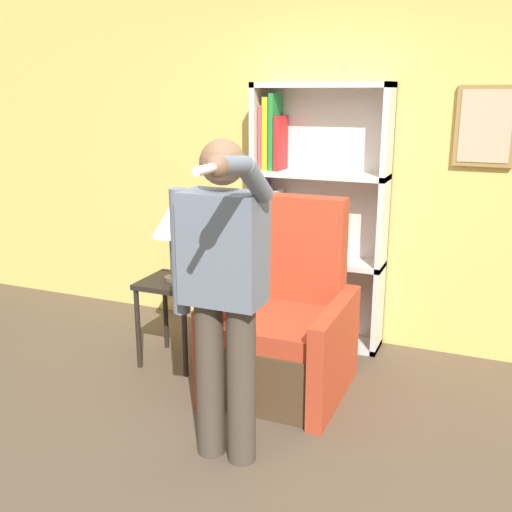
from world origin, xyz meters
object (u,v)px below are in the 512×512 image
(side_table, at_px, (174,295))
(table_lamp, at_px, (171,222))
(person_standing, at_px, (223,287))
(armchair, at_px, (285,333))
(bookcase, at_px, (306,219))

(side_table, height_order, table_lamp, table_lamp)
(person_standing, relative_size, side_table, 2.73)
(side_table, distance_m, table_lamp, 0.53)
(armchair, height_order, person_standing, person_standing)
(person_standing, bearing_deg, table_lamp, 131.99)
(side_table, bearing_deg, armchair, -3.24)
(table_lamp, bearing_deg, side_table, 135.00)
(bookcase, relative_size, table_lamp, 3.67)
(armchair, xyz_separation_m, person_standing, (-0.01, -0.89, 0.59))
(person_standing, distance_m, side_table, 1.34)
(armchair, xyz_separation_m, side_table, (-0.86, 0.05, 0.13))
(armchair, bearing_deg, bookcase, 99.01)
(bookcase, relative_size, armchair, 1.59)
(side_table, bearing_deg, person_standing, -48.01)
(table_lamp, bearing_deg, armchair, -3.24)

